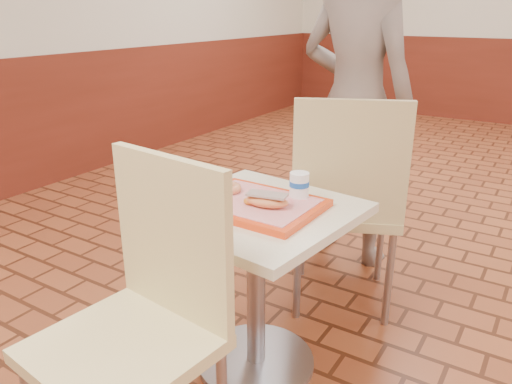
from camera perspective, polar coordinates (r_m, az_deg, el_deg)
The scene contains 8 objects.
main_table at distance 1.86m, azimuth 0.00°, elevation -8.12°, with size 0.64×0.64×0.67m.
chair_main_front at distance 1.48m, azimuth -12.70°, elevation -13.03°, with size 0.49×0.49×0.96m.
chair_main_back at distance 2.22m, azimuth 10.32°, elevation -0.45°, with size 0.61×0.61×1.01m.
customer at distance 2.71m, azimuth 11.26°, elevation 9.94°, with size 0.63×0.42×1.74m, color #736359.
serving_tray at distance 1.76m, azimuth 0.00°, elevation -1.43°, with size 0.44×0.34×0.03m.
ring_donut at distance 1.84m, azimuth -3.09°, elevation 0.45°, with size 0.09×0.09×0.03m, color #D77C4E.
long_john_donut at distance 1.69m, azimuth 1.14°, elevation -0.98°, with size 0.17×0.10×0.05m.
paper_cup at distance 1.79m, azimuth 4.97°, elevation 0.87°, with size 0.07×0.07×0.09m.
Camera 1 is at (-0.53, -1.78, 1.33)m, focal length 35.00 mm.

